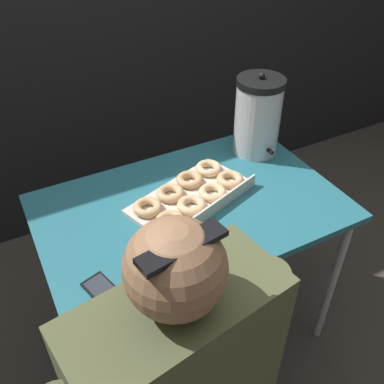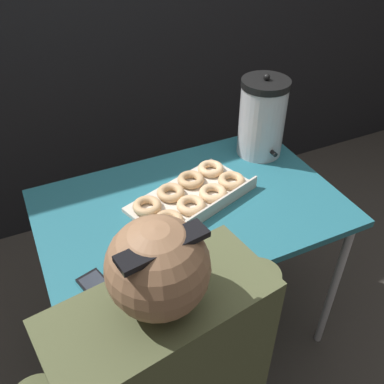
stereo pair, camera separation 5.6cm
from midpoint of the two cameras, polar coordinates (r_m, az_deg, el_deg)
ground_plane at (r=2.16m, az=0.64°, el=-17.48°), size 12.00×12.00×0.00m
back_wall at (r=2.29m, az=-11.88°, el=23.80°), size 6.00×0.11×2.46m
folding_table at (r=1.62m, az=0.82°, el=-3.37°), size 1.11×0.72×0.76m
donut_box at (r=1.60m, az=0.99°, el=-0.39°), size 0.52×0.38×0.05m
coffee_urn at (r=1.82m, az=10.21°, el=9.72°), size 0.20×0.22×0.36m
cell_phone at (r=1.32m, az=-11.01°, el=-12.71°), size 0.11×0.17×0.01m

